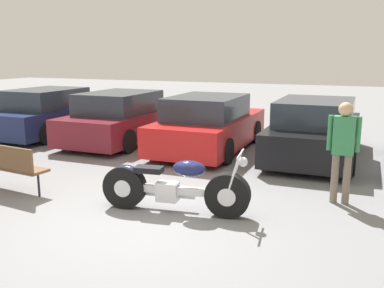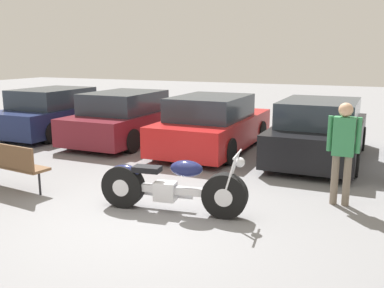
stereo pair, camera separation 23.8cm
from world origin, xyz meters
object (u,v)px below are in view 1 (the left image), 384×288
Objects in this scene: parked_car_black at (315,131)px; park_bench at (8,163)px; person_standing at (343,144)px; motorcycle at (173,186)px; parked_car_red at (209,125)px; parked_car_maroon at (123,118)px; parked_car_navy at (51,113)px.

parked_car_black is 2.83× the size of park_bench.
park_bench is 5.83m from person_standing.
parked_car_black is (1.64, 4.57, 0.24)m from motorcycle.
person_standing is (3.43, -3.00, 0.36)m from parked_car_red.
parked_car_black is at bearing 0.17° from parked_car_maroon.
parked_car_black is at bearing 104.03° from person_standing.
parked_car_navy is 5.79m from park_bench.
person_standing is at bearing -20.15° from parked_car_navy.
parked_car_navy is 2.65m from parked_car_maroon.
motorcycle is 4.55m from parked_car_red.
parked_car_navy is (-6.30, 4.63, 0.24)m from motorcycle.
parked_car_red is 2.54× the size of person_standing.
parked_car_red is at bearing 102.82° from motorcycle.
park_bench is (-2.14, -4.66, -0.12)m from parked_car_red.
parked_car_black is at bearing 45.03° from park_bench.
parked_car_navy is 5.29m from parked_car_red.
person_standing is at bearing 30.62° from motorcycle.
motorcycle is 0.55× the size of parked_car_black.
parked_car_navy is at bearing 179.53° from parked_car_black.
parked_car_navy is 1.00× the size of parked_car_red.
parked_car_black is (7.94, -0.07, 0.00)m from parked_car_navy.
parked_car_navy reaches higher than park_bench.
motorcycle is 3.16m from park_bench.
parked_car_maroon is (2.65, -0.08, 0.00)m from parked_car_navy.
motorcycle is 1.41× the size of person_standing.
parked_car_maroon is at bearing 177.45° from parked_car_red.
person_standing reaches higher than parked_car_black.
parked_car_red reaches higher than park_bench.
parked_car_maroon is at bearing 96.01° from park_bench.
motorcycle is 5.84m from parked_car_maroon.
parked_car_navy is 1.00× the size of parked_car_maroon.
parked_car_black reaches higher than park_bench.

